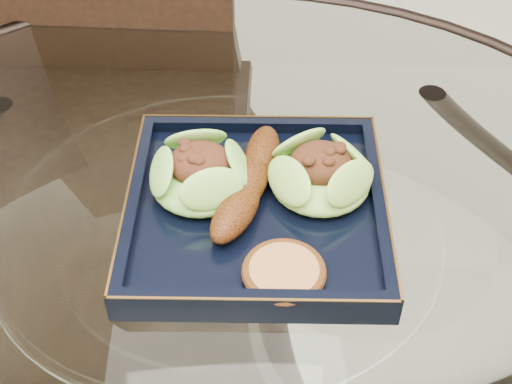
{
  "coord_description": "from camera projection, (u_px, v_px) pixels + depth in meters",
  "views": [
    {
      "loc": [
        0.01,
        -0.47,
        1.31
      ],
      "look_at": [
        0.04,
        0.06,
        0.8
      ],
      "focal_mm": 50.0,
      "sensor_mm": 36.0,
      "label": 1
    }
  ],
  "objects": [
    {
      "name": "navy_plate",
      "position": [
        256.0,
        212.0,
        0.75
      ],
      "size": [
        0.29,
        0.29,
        0.02
      ],
      "primitive_type": "cube",
      "rotation": [
        0.0,
        0.0,
        -0.06
      ],
      "color": "black",
      "rests_on": "dining_table"
    },
    {
      "name": "crumb_patty",
      "position": [
        284.0,
        273.0,
        0.67
      ],
      "size": [
        0.08,
        0.08,
        0.01
      ],
      "primitive_type": "cylinder",
      "rotation": [
        0.0,
        0.0,
        -0.16
      ],
      "color": "#C98543",
      "rests_on": "navy_plate"
    },
    {
      "name": "dining_chair",
      "position": [
        110.0,
        191.0,
        1.14
      ],
      "size": [
        0.45,
        0.45,
        0.94
      ],
      "rotation": [
        0.0,
        0.0,
        -0.11
      ],
      "color": "black",
      "rests_on": "ground"
    },
    {
      "name": "lettuce_wrap_right",
      "position": [
        320.0,
        176.0,
        0.75
      ],
      "size": [
        0.12,
        0.12,
        0.04
      ],
      "primitive_type": "ellipsoid",
      "rotation": [
        0.0,
        0.0,
        0.17
      ],
      "color": "#58A22F",
      "rests_on": "navy_plate"
    },
    {
      "name": "dining_table",
      "position": [
        225.0,
        353.0,
        0.83
      ],
      "size": [
        1.13,
        1.13,
        0.77
      ],
      "color": "white",
      "rests_on": "ground"
    },
    {
      "name": "lettuce_wrap_left",
      "position": [
        201.0,
        176.0,
        0.75
      ],
      "size": [
        0.13,
        0.13,
        0.04
      ],
      "primitive_type": "ellipsoid",
      "rotation": [
        0.0,
        0.0,
        -0.23
      ],
      "color": "#5AA42F",
      "rests_on": "navy_plate"
    },
    {
      "name": "roasted_plantain",
      "position": [
        249.0,
        182.0,
        0.75
      ],
      "size": [
        0.09,
        0.18,
        0.03
      ],
      "primitive_type": "ellipsoid",
      "rotation": [
        0.0,
        0.0,
        1.23
      ],
      "color": "#6A2E0B",
      "rests_on": "navy_plate"
    }
  ]
}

